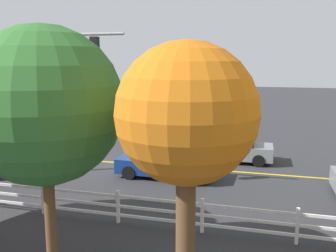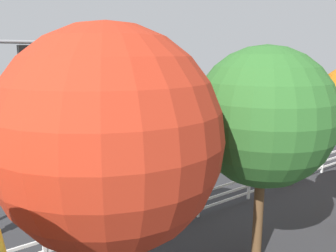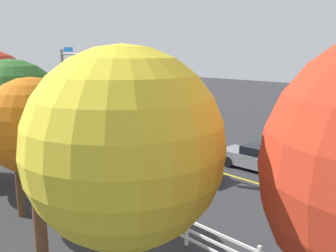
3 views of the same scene
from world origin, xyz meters
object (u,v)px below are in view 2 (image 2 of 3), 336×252
at_px(tree_1, 110,139).
at_px(tree_5, 263,117).
at_px(car_0, 136,142).
at_px(car_2, 258,138).
at_px(car_1, 129,165).

bearing_deg(tree_1, tree_5, 173.82).
distance_m(car_0, car_2, 7.91).
relative_size(car_1, car_2, 1.00).
xyz_separation_m(car_2, tree_5, (10.16, 8.29, 3.63)).
relative_size(car_2, tree_5, 0.72).
height_order(tree_1, tree_5, tree_1).
distance_m(car_2, tree_1, 16.99).
distance_m(tree_1, tree_5, 4.54).
xyz_separation_m(car_1, tree_5, (0.64, 8.57, 3.69)).
distance_m(car_2, tree_5, 13.60).
bearing_deg(tree_5, tree_1, -6.18).
height_order(car_2, tree_1, tree_1).
relative_size(car_0, tree_1, 0.67).
height_order(car_1, car_2, car_2).
bearing_deg(tree_1, car_2, -152.00).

